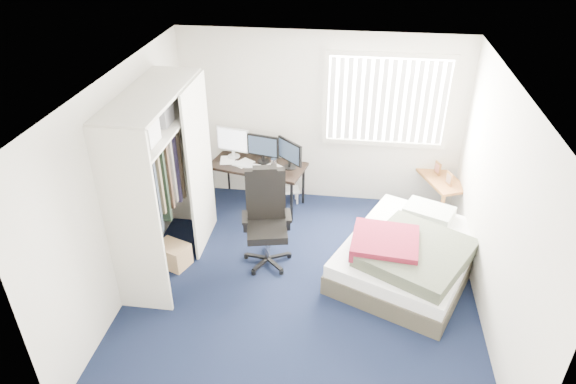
# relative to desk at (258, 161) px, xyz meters

# --- Properties ---
(ground) EXTENTS (4.20, 4.20, 0.00)m
(ground) POSITION_rel_desk_xyz_m (0.84, -1.75, -0.71)
(ground) COLOR black
(ground) RESTS_ON ground
(room_shell) EXTENTS (4.20, 4.20, 4.20)m
(room_shell) POSITION_rel_desk_xyz_m (0.84, -1.75, 0.80)
(room_shell) COLOR silver
(room_shell) RESTS_ON ground
(window_assembly) EXTENTS (1.72, 0.09, 1.32)m
(window_assembly) POSITION_rel_desk_xyz_m (1.74, 0.29, 0.89)
(window_assembly) COLOR white
(window_assembly) RESTS_ON ground
(closet) EXTENTS (0.64, 1.84, 2.22)m
(closet) POSITION_rel_desk_xyz_m (-0.83, -1.49, 0.64)
(closet) COLOR beige
(closet) RESTS_ON ground
(desk) EXTENTS (1.45, 0.90, 1.12)m
(desk) POSITION_rel_desk_xyz_m (0.00, 0.00, 0.00)
(desk) COLOR black
(desk) RESTS_ON ground
(office_chair) EXTENTS (0.69, 0.69, 1.24)m
(office_chair) POSITION_rel_desk_xyz_m (0.34, -1.30, -0.23)
(office_chair) COLOR black
(office_chair) RESTS_ON ground
(footstool) EXTENTS (0.31, 0.27, 0.22)m
(footstool) POSITION_rel_desk_xyz_m (0.45, 0.10, -0.54)
(footstool) COLOR white
(footstool) RESTS_ON ground
(nightstand) EXTENTS (0.71, 0.93, 0.75)m
(nightstand) POSITION_rel_desk_xyz_m (2.59, 0.09, -0.20)
(nightstand) COLOR brown
(nightstand) RESTS_ON ground
(bed) EXTENTS (2.06, 2.30, 0.63)m
(bed) POSITION_rel_desk_xyz_m (2.09, -1.34, -0.44)
(bed) COLOR #3D382C
(bed) RESTS_ON ground
(pine_box) EXTENTS (0.47, 0.41, 0.29)m
(pine_box) POSITION_rel_desk_xyz_m (-0.81, -1.58, -0.56)
(pine_box) COLOR tan
(pine_box) RESTS_ON ground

